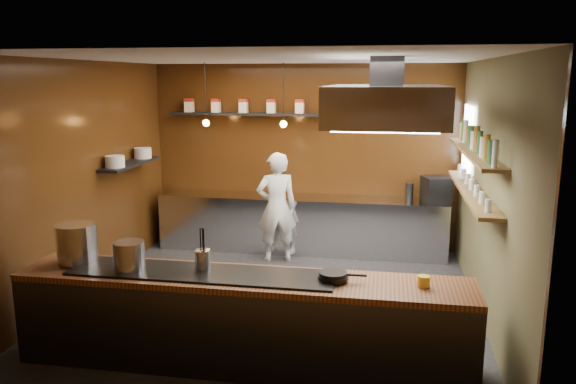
% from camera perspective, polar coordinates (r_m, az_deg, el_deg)
% --- Properties ---
extents(floor, '(5.00, 5.00, 0.00)m').
position_cam_1_polar(floor, '(7.22, -1.35, -11.09)').
color(floor, black).
rests_on(floor, ground).
extents(back_wall, '(5.00, 0.00, 5.00)m').
position_cam_1_polar(back_wall, '(9.22, 1.68, 3.57)').
color(back_wall, '#331809').
rests_on(back_wall, ground).
extents(left_wall, '(0.00, 5.00, 5.00)m').
position_cam_1_polar(left_wall, '(7.68, -20.02, 1.25)').
color(left_wall, '#331809').
rests_on(left_wall, ground).
extents(right_wall, '(0.00, 5.00, 5.00)m').
position_cam_1_polar(right_wall, '(6.76, 19.84, -0.07)').
color(right_wall, brown).
rests_on(right_wall, ground).
extents(ceiling, '(5.00, 5.00, 0.00)m').
position_cam_1_polar(ceiling, '(6.67, -1.47, 13.43)').
color(ceiling, silver).
rests_on(ceiling, back_wall).
extents(window_pane, '(0.00, 1.00, 1.00)m').
position_cam_1_polar(window_pane, '(8.36, 17.78, 4.96)').
color(window_pane, white).
rests_on(window_pane, right_wall).
extents(prep_counter, '(4.60, 0.65, 0.90)m').
position_cam_1_polar(prep_counter, '(9.11, 1.33, -3.27)').
color(prep_counter, silver).
rests_on(prep_counter, floor).
extents(pass_counter, '(4.40, 0.72, 0.94)m').
position_cam_1_polar(pass_counter, '(5.61, -4.71, -12.88)').
color(pass_counter, '#38383D').
rests_on(pass_counter, floor).
extents(tin_shelf, '(2.60, 0.26, 0.04)m').
position_cam_1_polar(tin_shelf, '(9.19, -4.04, 7.91)').
color(tin_shelf, black).
rests_on(tin_shelf, back_wall).
extents(plate_shelf, '(0.30, 1.40, 0.04)m').
position_cam_1_polar(plate_shelf, '(8.47, -15.75, 2.77)').
color(plate_shelf, black).
rests_on(plate_shelf, left_wall).
extents(bottle_shelf_upper, '(0.26, 2.80, 0.04)m').
position_cam_1_polar(bottle_shelf_upper, '(6.96, 18.38, 3.86)').
color(bottle_shelf_upper, brown).
rests_on(bottle_shelf_upper, right_wall).
extents(bottle_shelf_lower, '(0.26, 2.80, 0.04)m').
position_cam_1_polar(bottle_shelf_lower, '(7.04, 18.13, 0.07)').
color(bottle_shelf_lower, brown).
rests_on(bottle_shelf_lower, right_wall).
extents(extractor_hood, '(1.20, 2.00, 0.72)m').
position_cam_1_polar(extractor_hood, '(6.14, 9.91, 8.80)').
color(extractor_hood, '#38383D').
rests_on(extractor_hood, ceiling).
extents(pendant_left, '(0.10, 0.10, 0.95)m').
position_cam_1_polar(pendant_left, '(8.70, -8.33, 7.29)').
color(pendant_left, black).
rests_on(pendant_left, ceiling).
extents(pendant_right, '(0.10, 0.10, 0.95)m').
position_cam_1_polar(pendant_right, '(8.40, -0.46, 7.26)').
color(pendant_right, black).
rests_on(pendant_right, ceiling).
extents(storage_tins, '(2.43, 0.13, 0.22)m').
position_cam_1_polar(storage_tins, '(9.14, -3.13, 8.73)').
color(storage_tins, beige).
rests_on(storage_tins, tin_shelf).
extents(plate_stacks, '(0.26, 1.16, 0.16)m').
position_cam_1_polar(plate_stacks, '(8.45, -15.79, 3.43)').
color(plate_stacks, silver).
rests_on(plate_stacks, plate_shelf).
extents(bottles, '(0.06, 2.66, 0.24)m').
position_cam_1_polar(bottles, '(6.95, 18.45, 5.00)').
color(bottles, silver).
rests_on(bottles, bottle_shelf_upper).
extents(wine_glasses, '(0.07, 2.37, 0.13)m').
position_cam_1_polar(wine_glasses, '(7.02, 18.18, 0.74)').
color(wine_glasses, silver).
rests_on(wine_glasses, bottle_shelf_lower).
extents(stockpot_large, '(0.44, 0.44, 0.39)m').
position_cam_1_polar(stockpot_large, '(6.12, -20.66, -4.83)').
color(stockpot_large, silver).
rests_on(stockpot_large, pass_counter).
extents(stockpot_small, '(0.38, 0.38, 0.28)m').
position_cam_1_polar(stockpot_small, '(5.71, -15.84, -6.25)').
color(stockpot_small, '#B7B9BE').
rests_on(stockpot_small, pass_counter).
extents(utensil_crock, '(0.17, 0.17, 0.20)m').
position_cam_1_polar(utensil_crock, '(5.58, -8.65, -6.80)').
color(utensil_crock, '#B2B4B9').
rests_on(utensil_crock, pass_counter).
extents(frying_pan, '(0.45, 0.28, 0.07)m').
position_cam_1_polar(frying_pan, '(5.29, 4.66, -8.48)').
color(frying_pan, black).
rests_on(frying_pan, pass_counter).
extents(butter_jar, '(0.14, 0.14, 0.10)m').
position_cam_1_polar(butter_jar, '(5.30, 13.62, -8.80)').
color(butter_jar, yellow).
rests_on(butter_jar, pass_counter).
extents(espresso_machine, '(0.48, 0.47, 0.39)m').
position_cam_1_polar(espresso_machine, '(8.93, 14.83, 0.28)').
color(espresso_machine, black).
rests_on(espresso_machine, prep_counter).
extents(chef, '(0.72, 0.60, 1.69)m').
position_cam_1_polar(chef, '(8.54, -1.16, -1.55)').
color(chef, silver).
rests_on(chef, floor).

